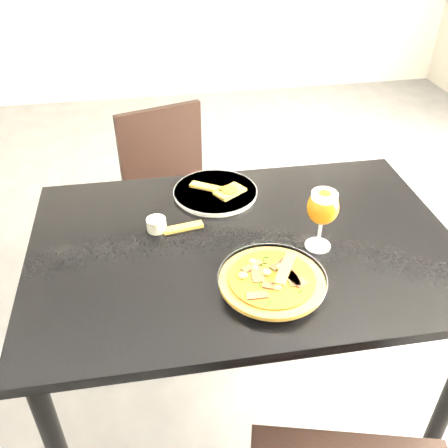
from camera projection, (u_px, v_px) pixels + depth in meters
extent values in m
plane|color=#515153|center=(212.00, 388.00, 1.90)|extent=(6.00, 6.00, 0.00)
cube|color=black|center=(244.00, 246.00, 1.42)|extent=(1.21, 0.81, 0.03)
cylinder|color=black|center=(448.00, 402.00, 1.43)|extent=(0.05, 0.05, 0.72)
cylinder|color=black|center=(80.00, 285.00, 1.83)|extent=(0.05, 0.05, 0.72)
cylinder|color=black|center=(358.00, 254.00, 1.98)|extent=(0.05, 0.05, 0.72)
cube|color=black|center=(180.00, 216.00, 2.11)|extent=(0.47, 0.47, 0.04)
cylinder|color=black|center=(162.00, 286.00, 2.07)|extent=(0.03, 0.03, 0.39)
cylinder|color=black|center=(228.00, 265.00, 2.18)|extent=(0.03, 0.03, 0.39)
cylinder|color=black|center=(138.00, 245.00, 2.29)|extent=(0.03, 0.03, 0.39)
cylinder|color=black|center=(199.00, 227.00, 2.40)|extent=(0.03, 0.03, 0.39)
cube|color=black|center=(161.00, 151.00, 2.10)|extent=(0.36, 0.13, 0.38)
cylinder|color=white|center=(272.00, 279.00, 1.27)|extent=(0.35, 0.35, 0.01)
cylinder|color=brown|center=(272.00, 281.00, 1.24)|extent=(0.26, 0.26, 0.01)
cylinder|color=#AC2D0E|center=(272.00, 279.00, 1.24)|extent=(0.22, 0.22, 0.01)
cube|color=#4D2D21|center=(283.00, 276.00, 1.24)|extent=(0.05, 0.03, 0.00)
cube|color=#4D2D21|center=(280.00, 266.00, 1.27)|extent=(0.05, 0.06, 0.00)
cube|color=#4D2D21|center=(260.00, 261.00, 1.29)|extent=(0.04, 0.06, 0.00)
cube|color=#4D2D21|center=(261.00, 275.00, 1.24)|extent=(0.06, 0.05, 0.00)
cube|color=#4D2D21|center=(257.00, 285.00, 1.21)|extent=(0.06, 0.05, 0.00)
cube|color=#4D2D21|center=(273.00, 296.00, 1.18)|extent=(0.04, 0.06, 0.00)
cube|color=#4D2D21|center=(281.00, 282.00, 1.22)|extent=(0.05, 0.06, 0.00)
ellipsoid|color=#E1BF49|center=(278.00, 273.00, 1.25)|extent=(0.02, 0.02, 0.01)
ellipsoid|color=#E1BF49|center=(266.00, 259.00, 1.29)|extent=(0.02, 0.02, 0.01)
ellipsoid|color=#E1BF49|center=(265.00, 275.00, 1.24)|extent=(0.02, 0.02, 0.01)
ellipsoid|color=#E1BF49|center=(252.00, 288.00, 1.20)|extent=(0.02, 0.02, 0.01)
ellipsoid|color=#E1BF49|center=(274.00, 282.00, 1.22)|extent=(0.02, 0.02, 0.01)
ellipsoid|color=#E1BF49|center=(298.00, 283.00, 1.22)|extent=(0.02, 0.02, 0.01)
cube|color=#0C450C|center=(273.00, 274.00, 1.25)|extent=(0.01, 0.02, 0.00)
cube|color=#0C450C|center=(263.00, 268.00, 1.27)|extent=(0.01, 0.02, 0.00)
cube|color=#0C450C|center=(245.00, 271.00, 1.26)|extent=(0.02, 0.01, 0.00)
cube|color=#0C450C|center=(262.00, 280.00, 1.23)|extent=(0.02, 0.01, 0.00)
cube|color=#0C450C|center=(262.00, 291.00, 1.20)|extent=(0.01, 0.01, 0.00)
cube|color=#0C450C|center=(274.00, 281.00, 1.23)|extent=(0.00, 0.02, 0.00)
cube|color=#0C450C|center=(286.00, 285.00, 1.21)|extent=(0.01, 0.02, 0.00)
cube|color=#0C450C|center=(301.00, 278.00, 1.24)|extent=(0.02, 0.01, 0.00)
cube|color=#0C450C|center=(280.00, 273.00, 1.25)|extent=(0.02, 0.01, 0.00)
cube|color=brown|center=(274.00, 265.00, 1.27)|extent=(0.08, 0.12, 0.01)
cylinder|color=white|center=(215.00, 192.00, 1.61)|extent=(0.27, 0.27, 0.01)
cube|color=brown|center=(207.00, 187.00, 1.61)|extent=(0.11, 0.09, 0.01)
cube|color=brown|center=(230.00, 191.00, 1.59)|extent=(0.11, 0.10, 0.01)
cylinder|color=#AC2D0E|center=(230.00, 190.00, 1.59)|extent=(0.05, 0.05, 0.00)
cube|color=brown|center=(183.00, 228.00, 1.45)|extent=(0.12, 0.05, 0.01)
cylinder|color=beige|center=(156.00, 224.00, 1.44)|extent=(0.06, 0.06, 0.04)
cylinder|color=#B98628|center=(156.00, 221.00, 1.44)|extent=(0.05, 0.05, 0.01)
cylinder|color=#B9BDC2|center=(318.00, 245.00, 1.39)|extent=(0.07, 0.07, 0.01)
cylinder|color=#B9BDC2|center=(319.00, 234.00, 1.37)|extent=(0.01, 0.01, 0.08)
ellipsoid|color=#A2620F|center=(323.00, 207.00, 1.32)|extent=(0.09, 0.09, 0.10)
cylinder|color=white|center=(325.00, 196.00, 1.29)|extent=(0.07, 0.07, 0.02)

